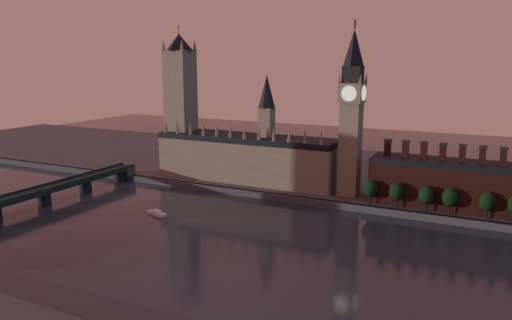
{
  "coord_description": "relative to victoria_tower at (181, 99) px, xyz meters",
  "views": [
    {
      "loc": [
        93.77,
        -189.53,
        88.18
      ],
      "look_at": [
        -28.14,
        55.0,
        32.73
      ],
      "focal_mm": 35.0,
      "sensor_mm": 36.0,
      "label": 1
    }
  ],
  "objects": [
    {
      "name": "westminster_bridge",
      "position": [
        -35.0,
        -117.7,
        -51.65
      ],
      "size": [
        14.0,
        200.0,
        11.55
      ],
      "color": "#1C2C28",
      "rests_on": "ground"
    },
    {
      "name": "north_bank",
      "position": [
        120.0,
        63.04,
        -57.09
      ],
      "size": [
        900.0,
        182.0,
        4.0
      ],
      "color": "#4C4D52",
      "rests_on": "ground"
    },
    {
      "name": "big_ben",
      "position": [
        130.0,
        -5.0,
        -2.26
      ],
      "size": [
        15.0,
        15.0,
        107.0
      ],
      "color": "gray",
      "rests_on": "north_bank"
    },
    {
      "name": "river_boat",
      "position": [
        39.7,
        -83.58,
        -58.03
      ],
      "size": [
        14.3,
        6.94,
        2.75
      ],
      "rotation": [
        0.0,
        0.0,
        -0.23
      ],
      "color": "silver",
      "rests_on": "ground"
    },
    {
      "name": "embankment_tree_4",
      "position": [
        209.97,
        -19.77,
        -45.62
      ],
      "size": [
        8.6,
        8.6,
        14.88
      ],
      "color": "black",
      "rests_on": "north_bank"
    },
    {
      "name": "palace_of_westminster",
      "position": [
        55.59,
        -0.09,
        -37.46
      ],
      "size": [
        130.0,
        30.3,
        74.0
      ],
      "color": "gray",
      "rests_on": "north_bank"
    },
    {
      "name": "embankment_tree_1",
      "position": [
        162.6,
        -20.73,
        -45.62
      ],
      "size": [
        8.6,
        8.6,
        14.88
      ],
      "color": "black",
      "rests_on": "north_bank"
    },
    {
      "name": "victoria_tower",
      "position": [
        0.0,
        0.0,
        0.0
      ],
      "size": [
        24.0,
        24.0,
        108.0
      ],
      "color": "gray",
      "rests_on": "north_bank"
    },
    {
      "name": "ground",
      "position": [
        120.0,
        -115.0,
        -59.09
      ],
      "size": [
        900.0,
        900.0,
        0.0
      ],
      "primitive_type": "plane",
      "color": "black",
      "rests_on": "ground"
    },
    {
      "name": "embankment_tree_3",
      "position": [
        191.4,
        -20.29,
        -45.62
      ],
      "size": [
        8.6,
        8.6,
        14.88
      ],
      "color": "black",
      "rests_on": "north_bank"
    },
    {
      "name": "embankment_tree_0",
      "position": [
        147.53,
        -20.49,
        -45.62
      ],
      "size": [
        8.6,
        8.6,
        14.88
      ],
      "color": "black",
      "rests_on": "north_bank"
    },
    {
      "name": "embankment_tree_2",
      "position": [
        179.11,
        -21.11,
        -45.62
      ],
      "size": [
        8.6,
        8.6,
        14.88
      ],
      "color": "black",
      "rests_on": "north_bank"
    },
    {
      "name": "chimney_block",
      "position": [
        200.0,
        -5.0,
        -41.27
      ],
      "size": [
        110.0,
        25.0,
        37.0
      ],
      "color": "#4D221D",
      "rests_on": "north_bank"
    }
  ]
}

